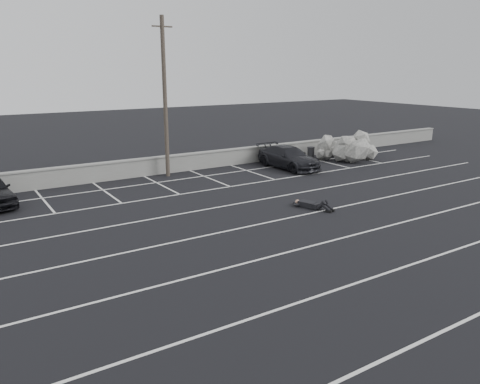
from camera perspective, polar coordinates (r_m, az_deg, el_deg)
ground at (r=17.74m, az=11.41°, el=-5.78°), size 120.00×120.00×0.00m
seawall at (r=28.90m, az=-8.08°, el=3.49°), size 50.00×0.45×1.06m
stall_lines at (r=20.89m, az=2.87°, el=-2.32°), size 36.00×20.05×0.01m
car_right at (r=29.91m, az=5.93°, el=4.23°), size 2.09×4.84×1.39m
utility_pole at (r=27.36m, az=-9.13°, el=11.27°), size 1.20×0.24×8.98m
trash_bin at (r=33.45m, az=8.63°, el=4.77°), size 0.58×0.58×0.82m
riprap_pile at (r=33.55m, az=13.19°, el=4.90°), size 5.86×4.74×1.40m
person at (r=21.61m, az=8.20°, el=-1.18°), size 2.43×3.09×0.51m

